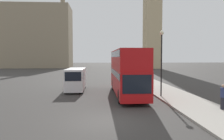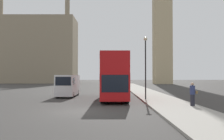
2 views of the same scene
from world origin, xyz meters
name	(u,v)px [view 2 (image 2 of 2)]	position (x,y,z in m)	size (l,w,h in m)	color
ground_plane	(78,111)	(0.00, 0.00, 0.00)	(300.00, 300.00, 0.00)	#383533
sidewalk_strip	(182,110)	(6.88, 0.00, 0.07)	(3.76, 120.00, 0.15)	#9E998E
building_block_distant	(38,51)	(-23.51, 70.26, 11.31)	(25.86, 12.76, 27.49)	gray
red_double_decker_bus	(114,75)	(2.43, 8.70, 2.46)	(2.48, 11.06, 4.40)	#B71114
white_van	(67,85)	(-2.86, 11.98, 1.32)	(1.93, 5.77, 2.47)	white
pedestrian	(192,94)	(8.16, 1.86, 1.01)	(0.54, 0.38, 1.72)	#23232D
street_lamp	(145,58)	(5.41, 7.26, 4.05)	(0.36, 0.36, 5.97)	black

